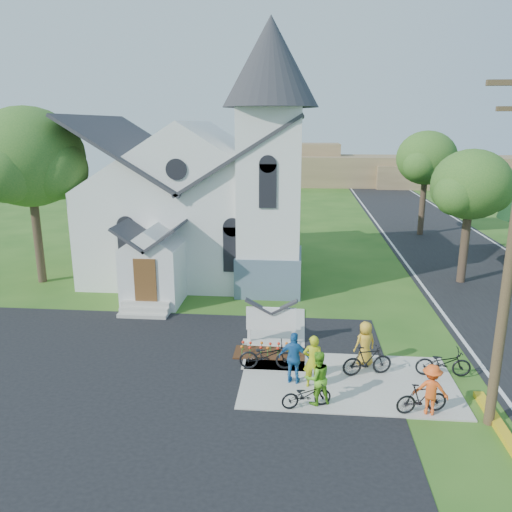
# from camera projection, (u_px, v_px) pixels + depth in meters

# --- Properties ---
(ground) EXTENTS (120.00, 120.00, 0.00)m
(ground) POSITION_uv_depth(u_px,v_px,m) (302.00, 388.00, 16.10)
(ground) COLOR #295718
(ground) RESTS_ON ground
(parking_lot) EXTENTS (20.00, 16.00, 0.02)m
(parking_lot) POSITION_uv_depth(u_px,v_px,m) (65.00, 411.00, 14.79)
(parking_lot) COLOR black
(parking_lot) RESTS_ON ground
(road) EXTENTS (8.00, 90.00, 0.02)m
(road) POSITION_uv_depth(u_px,v_px,m) (471.00, 267.00, 29.65)
(road) COLOR black
(road) RESTS_ON ground
(sidewalk) EXTENTS (7.00, 4.00, 0.05)m
(sidewalk) POSITION_uv_depth(u_px,v_px,m) (347.00, 381.00, 16.44)
(sidewalk) COLOR #ADA99C
(sidewalk) RESTS_ON ground
(church) EXTENTS (12.35, 12.00, 13.00)m
(church) POSITION_uv_depth(u_px,v_px,m) (204.00, 181.00, 27.26)
(church) COLOR white
(church) RESTS_ON ground
(church_sign) EXTENTS (2.20, 0.40, 1.70)m
(church_sign) POSITION_uv_depth(u_px,v_px,m) (271.00, 319.00, 19.03)
(church_sign) COLOR #ADA99C
(church_sign) RESTS_ON ground
(flower_bed) EXTENTS (2.60, 1.10, 0.07)m
(flower_bed) POSITION_uv_depth(u_px,v_px,m) (269.00, 354.00, 18.41)
(flower_bed) COLOR #3B1D10
(flower_bed) RESTS_ON ground
(tree_lot_corner) EXTENTS (5.60, 5.60, 9.15)m
(tree_lot_corner) POSITION_uv_depth(u_px,v_px,m) (29.00, 157.00, 25.27)
(tree_lot_corner) COLOR #37271E
(tree_lot_corner) RESTS_ON ground
(tree_road_near) EXTENTS (4.00, 4.00, 7.05)m
(tree_road_near) POSITION_uv_depth(u_px,v_px,m) (471.00, 185.00, 25.57)
(tree_road_near) COLOR #37271E
(tree_road_near) RESTS_ON ground
(tree_road_mid) EXTENTS (4.40, 4.40, 7.80)m
(tree_road_mid) POSITION_uv_depth(u_px,v_px,m) (426.00, 158.00, 36.93)
(tree_road_mid) COLOR #37271E
(tree_road_mid) RESTS_ON ground
(distant_hills) EXTENTS (61.00, 10.00, 5.60)m
(distant_hills) POSITION_uv_depth(u_px,v_px,m) (327.00, 169.00, 69.47)
(distant_hills) COLOR brown
(distant_hills) RESTS_ON ground
(cyclist_0) EXTENTS (0.68, 0.47, 1.77)m
(cyclist_0) POSITION_uv_depth(u_px,v_px,m) (313.00, 361.00, 15.87)
(cyclist_0) COLOR #B1BA15
(cyclist_0) RESTS_ON sidewalk
(bike_0) EXTENTS (1.94, 0.80, 1.00)m
(bike_0) POSITION_uv_depth(u_px,v_px,m) (267.00, 355.00, 17.13)
(bike_0) COLOR black
(bike_0) RESTS_ON sidewalk
(cyclist_1) EXTENTS (1.00, 0.90, 1.69)m
(cyclist_1) POSITION_uv_depth(u_px,v_px,m) (317.00, 378.00, 14.92)
(cyclist_1) COLOR #66BA22
(cyclist_1) RESTS_ON sidewalk
(bike_1) EXTENTS (1.79, 0.92, 1.04)m
(bike_1) POSITION_uv_depth(u_px,v_px,m) (367.00, 361.00, 16.71)
(bike_1) COLOR black
(bike_1) RESTS_ON sidewalk
(cyclist_2) EXTENTS (1.08, 0.61, 1.74)m
(cyclist_2) POSITION_uv_depth(u_px,v_px,m) (294.00, 358.00, 16.13)
(cyclist_2) COLOR #2265AB
(cyclist_2) RESTS_ON sidewalk
(bike_2) EXTENTS (1.62, 0.97, 0.81)m
(bike_2) POSITION_uv_depth(u_px,v_px,m) (306.00, 395.00, 14.82)
(bike_2) COLOR black
(bike_2) RESTS_ON sidewalk
(cyclist_3) EXTENTS (1.09, 0.76, 1.54)m
(cyclist_3) POSITION_uv_depth(u_px,v_px,m) (431.00, 389.00, 14.41)
(cyclist_3) COLOR #FF581C
(cyclist_3) RESTS_ON sidewalk
(bike_3) EXTENTS (1.62, 0.80, 0.94)m
(bike_3) POSITION_uv_depth(u_px,v_px,m) (422.00, 398.00, 14.51)
(bike_3) COLOR black
(bike_3) RESTS_ON sidewalk
(cyclist_4) EXTENTS (0.92, 0.78, 1.60)m
(cyclist_4) POSITION_uv_depth(u_px,v_px,m) (365.00, 344.00, 17.34)
(cyclist_4) COLOR gold
(cyclist_4) RESTS_ON sidewalk
(bike_4) EXTENTS (1.83, 0.66, 0.96)m
(bike_4) POSITION_uv_depth(u_px,v_px,m) (443.00, 363.00, 16.66)
(bike_4) COLOR black
(bike_4) RESTS_ON sidewalk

